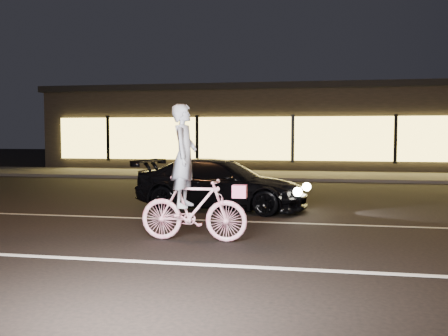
# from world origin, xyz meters

# --- Properties ---
(ground) EXTENTS (90.00, 90.00, 0.00)m
(ground) POSITION_xyz_m (0.00, 0.00, 0.00)
(ground) COLOR black
(ground) RESTS_ON ground
(lane_stripe_near) EXTENTS (60.00, 0.12, 0.01)m
(lane_stripe_near) POSITION_xyz_m (0.00, -1.50, 0.00)
(lane_stripe_near) COLOR silver
(lane_stripe_near) RESTS_ON ground
(lane_stripe_far) EXTENTS (60.00, 0.10, 0.01)m
(lane_stripe_far) POSITION_xyz_m (0.00, 2.00, 0.00)
(lane_stripe_far) COLOR gray
(lane_stripe_far) RESTS_ON ground
(sidewalk) EXTENTS (30.00, 4.00, 0.12)m
(sidewalk) POSITION_xyz_m (0.00, 13.00, 0.06)
(sidewalk) COLOR #383533
(sidewalk) RESTS_ON ground
(storefront) EXTENTS (25.40, 8.42, 4.20)m
(storefront) POSITION_xyz_m (0.00, 18.97, 2.15)
(storefront) COLOR black
(storefront) RESTS_ON ground
(cyclist) EXTENTS (1.86, 0.64, 2.34)m
(cyclist) POSITION_xyz_m (-1.00, -0.01, 0.83)
(cyclist) COLOR #E44071
(cyclist) RESTS_ON ground
(sedan) EXTENTS (4.42, 2.33, 1.22)m
(sedan) POSITION_xyz_m (-1.19, 3.63, 0.61)
(sedan) COLOR black
(sedan) RESTS_ON ground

